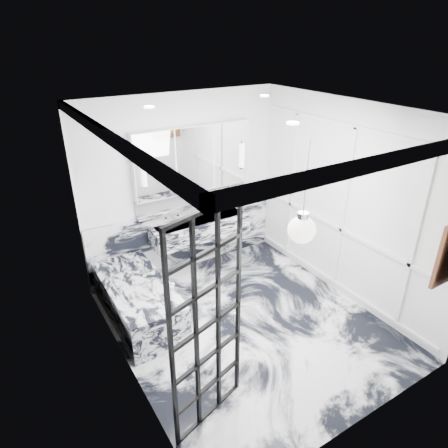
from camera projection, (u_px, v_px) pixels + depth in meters
floor at (248, 324)px, 5.35m from camera, size 3.60×3.60×0.00m
ceiling at (255, 111)px, 4.12m from camera, size 3.60×3.60×0.00m
wall_back at (183, 186)px, 6.11m from camera, size 3.60×0.00×3.60m
wall_front at (374, 314)px, 3.36m from camera, size 3.60×0.00×3.60m
wall_left at (120, 270)px, 3.98m from camera, size 0.00×3.60×3.60m
wall_right at (346, 204)px, 5.49m from camera, size 0.00×3.60×3.60m
marble_clad_back at (186, 237)px, 6.47m from camera, size 3.18×0.05×1.05m
marble_clad_left at (122, 274)px, 4.01m from camera, size 0.02×3.56×2.68m
panel_molding at (344, 210)px, 5.52m from camera, size 0.03×3.40×2.30m
soap_bottle_a at (230, 190)px, 6.51m from camera, size 0.10×0.10×0.21m
soap_bottle_b at (217, 194)px, 6.40m from camera, size 0.10×0.10×0.18m
soap_bottle_c at (230, 192)px, 6.52m from camera, size 0.13×0.13×0.15m
face_pot at (200, 199)px, 6.26m from camera, size 0.14×0.14×0.14m
amber_bottle at (211, 198)px, 6.36m from camera, size 0.04×0.04×0.10m
flower_vase at (169, 295)px, 4.92m from camera, size 0.08×0.08×0.12m
crittall_door at (207, 325)px, 3.61m from camera, size 0.85×0.30×2.28m
pendant_light at (302, 230)px, 3.60m from camera, size 0.25×0.25×0.25m
trough_sink at (201, 229)px, 6.29m from camera, size 1.60×0.45×0.30m
ledge at (195, 205)px, 6.26m from camera, size 1.90×0.14×0.04m
subway_tile at (193, 196)px, 6.25m from camera, size 1.90×0.03×0.23m
mirror_cabinet at (193, 159)px, 5.94m from camera, size 1.90×0.16×1.00m
sconce_left at (144, 173)px, 5.50m from camera, size 0.07×0.07×0.40m
sconce_right at (242, 155)px, 6.27m from camera, size 0.07×0.07×0.40m
bathtub at (138, 301)px, 5.36m from camera, size 0.75×1.65×0.55m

